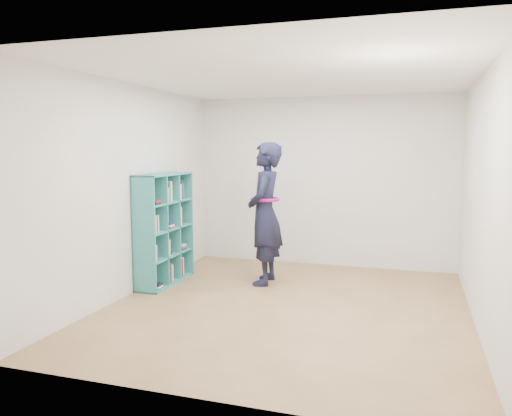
% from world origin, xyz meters
% --- Properties ---
extents(floor, '(4.50, 4.50, 0.00)m').
position_xyz_m(floor, '(0.00, 0.00, 0.00)').
color(floor, brown).
rests_on(floor, ground).
extents(ceiling, '(4.50, 4.50, 0.00)m').
position_xyz_m(ceiling, '(0.00, 0.00, 2.60)').
color(ceiling, white).
rests_on(ceiling, wall_back).
extents(wall_left, '(0.02, 4.50, 2.60)m').
position_xyz_m(wall_left, '(-2.00, 0.00, 1.30)').
color(wall_left, beige).
rests_on(wall_left, floor).
extents(wall_right, '(0.02, 4.50, 2.60)m').
position_xyz_m(wall_right, '(2.00, 0.00, 1.30)').
color(wall_right, beige).
rests_on(wall_right, floor).
extents(wall_back, '(4.00, 0.02, 2.60)m').
position_xyz_m(wall_back, '(0.00, 2.25, 1.30)').
color(wall_back, beige).
rests_on(wall_back, floor).
extents(wall_front, '(4.00, 0.02, 2.60)m').
position_xyz_m(wall_front, '(0.00, -2.25, 1.30)').
color(wall_front, beige).
rests_on(wall_front, floor).
extents(bookshelf, '(0.32, 1.11, 1.48)m').
position_xyz_m(bookshelf, '(-1.85, 0.52, 0.73)').
color(bookshelf, teal).
rests_on(bookshelf, floor).
extents(person, '(0.52, 0.73, 1.90)m').
position_xyz_m(person, '(-0.54, 0.93, 0.95)').
color(person, black).
rests_on(person, floor).
extents(smartphone, '(0.01, 0.08, 0.12)m').
position_xyz_m(smartphone, '(-0.69, 1.00, 1.07)').
color(smartphone, silver).
rests_on(smartphone, person).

